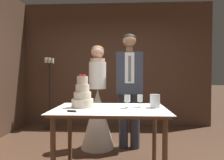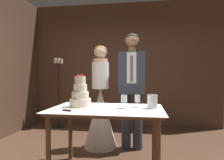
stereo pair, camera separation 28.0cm
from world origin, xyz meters
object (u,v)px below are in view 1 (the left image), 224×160
at_px(cake_knife, 78,112).
at_px(hurricane_candle, 155,101).
at_px(groom, 129,84).
at_px(cake_table, 110,116).
at_px(wine_glass_middle, 140,99).
at_px(wine_glass_near, 127,99).
at_px(tiered_cake, 82,96).
at_px(bride, 98,110).
at_px(candle_stand, 49,93).

relative_size(cake_knife, hurricane_candle, 2.37).
height_order(cake_knife, groom, groom).
height_order(cake_table, hurricane_candle, hurricane_candle).
xyz_separation_m(cake_table, wine_glass_middle, (0.36, 0.10, 0.20)).
bearing_deg(wine_glass_near, wine_glass_middle, 23.18).
distance_m(cake_table, cake_knife, 0.44).
height_order(tiered_cake, hurricane_candle, tiered_cake).
distance_m(wine_glass_near, hurricane_candle, 0.34).
distance_m(wine_glass_middle, groom, 0.79).
distance_m(cake_table, tiered_cake, 0.42).
distance_m(cake_table, wine_glass_near, 0.29).
bearing_deg(bride, hurricane_candle, -44.92).
xyz_separation_m(bride, groom, (0.52, -0.00, 0.43)).
bearing_deg(tiered_cake, groom, 53.05).
height_order(cake_knife, bride, bride).
distance_m(tiered_cake, candle_stand, 2.21).
relative_size(tiered_cake, groom, 0.22).
relative_size(hurricane_candle, candle_stand, 0.10).
bearing_deg(tiered_cake, cake_table, -9.54).
bearing_deg(hurricane_candle, bride, 135.08).
bearing_deg(hurricane_candle, groom, 109.54).
height_order(hurricane_candle, groom, groom).
bearing_deg(tiered_cake, bride, 83.76).
bearing_deg(tiered_cake, cake_knife, -87.66).
relative_size(cake_knife, wine_glass_near, 2.44).
bearing_deg(bride, tiered_cake, -96.24).
relative_size(wine_glass_near, hurricane_candle, 0.97).
bearing_deg(groom, cake_knife, -117.50).
bearing_deg(bride, wine_glass_middle, -50.96).
bearing_deg(wine_glass_near, candle_stand, 130.86).
height_order(tiered_cake, candle_stand, candle_stand).
bearing_deg(wine_glass_middle, cake_knife, -152.07).
height_order(cake_table, candle_stand, candle_stand).
distance_m(hurricane_candle, candle_stand, 2.76).
xyz_separation_m(cake_knife, hurricane_candle, (0.87, 0.34, 0.07)).
bearing_deg(wine_glass_middle, cake_table, -165.24).
height_order(cake_table, tiered_cake, tiered_cake).
xyz_separation_m(tiered_cake, bride, (0.09, 0.80, -0.32)).
height_order(wine_glass_near, groom, groom).
distance_m(cake_knife, candle_stand, 2.51).
height_order(cake_knife, candle_stand, candle_stand).
relative_size(tiered_cake, candle_stand, 0.26).
xyz_separation_m(wine_glass_middle, hurricane_candle, (0.18, -0.03, -0.03)).
height_order(cake_knife, wine_glass_middle, wine_glass_middle).
distance_m(tiered_cake, groom, 1.01).
xyz_separation_m(tiered_cake, cake_knife, (0.01, -0.33, -0.13)).
bearing_deg(tiered_cake, wine_glass_middle, 3.03).
relative_size(groom, candle_stand, 1.18).
xyz_separation_m(wine_glass_middle, groom, (-0.10, 0.76, 0.15)).
xyz_separation_m(wine_glass_near, wine_glass_middle, (0.16, 0.07, -0.01)).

